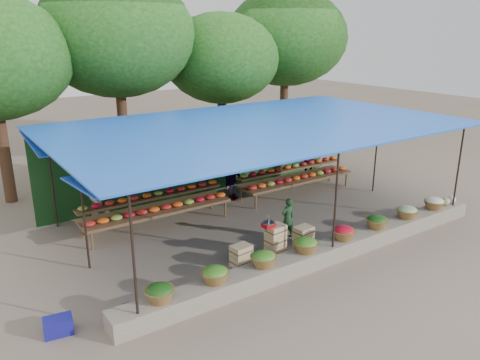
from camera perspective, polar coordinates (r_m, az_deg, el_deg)
ground at (r=13.34m, az=2.27°, el=-5.16°), size 60.00×60.00×0.00m
stone_curb at (r=11.36m, az=10.62°, el=-8.62°), size 10.60×0.55×0.40m
stall_canopy at (r=12.59m, az=2.24°, el=6.23°), size 10.80×6.60×2.82m
produce_baskets at (r=11.14m, az=10.35°, el=-7.08°), size 8.98×0.58×0.34m
netting_backdrop at (r=15.44m, az=-4.62°, el=2.91°), size 10.60×0.06×2.50m
tree_row at (r=17.77m, az=-8.34°, el=16.00°), size 16.51×5.50×7.12m
fruit_table_left at (r=13.04m, az=-10.15°, el=-3.11°), size 4.21×0.95×0.93m
fruit_table_right at (r=15.60m, az=6.78°, el=0.54°), size 4.21×0.95×0.93m
crate_counter at (r=11.38m, az=4.22°, el=-7.68°), size 2.38×0.38×0.77m
weighing_scale at (r=11.05m, az=3.50°, el=-5.44°), size 0.28×0.28×0.30m
vendor_seated at (r=12.21m, az=5.85°, el=-4.66°), size 0.41×0.27×1.10m
customer_left at (r=13.02m, az=-16.40°, el=-2.09°), size 1.02×0.87×1.86m
customer_mid at (r=14.85m, az=-0.74°, el=0.36°), size 1.12×0.92×1.50m
customer_right at (r=16.97m, az=8.35°, el=2.37°), size 0.95×0.69×1.49m
blue_crate_front at (r=9.36m, az=-12.51°, el=-15.37°), size 0.49×0.38×0.28m
blue_crate_back at (r=9.35m, az=-21.27°, el=-16.23°), size 0.55×0.44×0.30m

